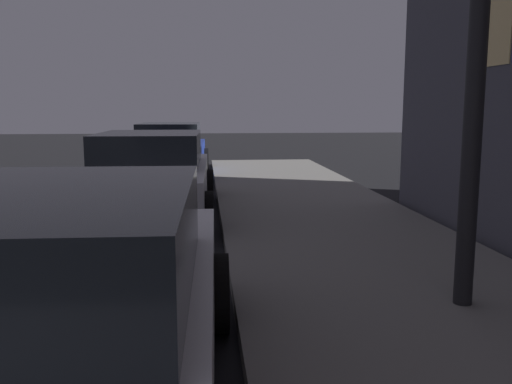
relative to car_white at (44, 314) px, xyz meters
name	(u,v)px	position (x,y,z in m)	size (l,w,h in m)	color
car_white	(44,314)	(0.00, 0.00, 0.00)	(2.19, 4.29, 1.43)	silver
car_silver	(150,176)	(0.00, 6.24, 0.00)	(2.17, 4.52, 1.43)	#B7B7BF
car_blue	(170,150)	(0.00, 11.92, 0.00)	(2.09, 4.11, 1.43)	navy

